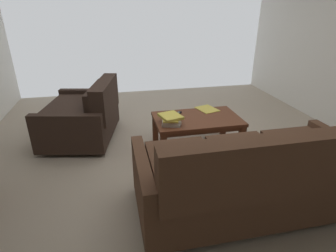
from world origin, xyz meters
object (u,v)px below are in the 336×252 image
tv_remote (178,114)px  book_stack (171,119)px  sofa_main (252,175)px  coffee_table (197,122)px  loose_magazine (207,109)px  loveseat_near (85,115)px

tv_remote → book_stack: bearing=61.2°
sofa_main → book_stack: sofa_main is taller
coffee_table → loose_magazine: (-0.22, -0.25, 0.07)m
loveseat_near → book_stack: size_ratio=3.86×
sofa_main → coffee_table: 1.23m
sofa_main → loveseat_near: bearing=-50.2°
book_stack → loveseat_near: bearing=-33.4°
loveseat_near → coffee_table: 1.52m
loveseat_near → tv_remote: size_ratio=8.53×
tv_remote → loveseat_near: bearing=-19.9°
sofa_main → loose_magazine: (-0.12, -1.48, 0.05)m
book_stack → coffee_table: bearing=-163.5°
tv_remote → coffee_table: bearing=144.7°
loveseat_near → book_stack: bearing=146.6°
sofa_main → tv_remote: sofa_main is taller
tv_remote → loose_magazine: bearing=-166.9°
coffee_table → tv_remote: size_ratio=7.11×
coffee_table → loveseat_near: bearing=-22.5°
sofa_main → loveseat_near: size_ratio=1.54×
book_stack → tv_remote: bearing=-118.8°
book_stack → loose_magazine: book_stack is taller
sofa_main → book_stack: bearing=-67.6°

